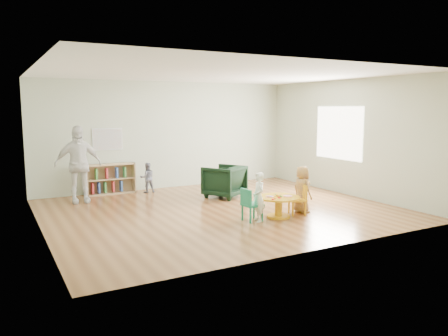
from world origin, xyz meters
The scene contains 11 objects.
room centered at (0.01, 0.00, 1.89)m, with size 7.10×7.00×2.80m.
activity_table centered at (0.68, -1.09, 0.29)m, with size 0.82×0.82×0.45m.
kid_chair_left centered at (0.04, -1.09, 0.34)m, with size 0.35×0.35×0.62m.
kid_chair_right centered at (1.18, -1.10, 0.32)m, with size 0.41×0.41×0.60m.
bookshelf centered at (-1.61, 2.86, 0.37)m, with size 1.20×0.30×0.75m.
alphabet_poster centered at (-1.60, 2.98, 1.35)m, with size 0.74×0.01×0.54m.
armchair centered at (0.68, 1.12, 0.38)m, with size 0.82×0.84×0.77m, color black.
child_left centered at (0.17, -1.17, 0.46)m, with size 0.34×0.22×0.93m, color white.
child_right centered at (1.32, -1.00, 0.48)m, with size 0.47×0.30×0.96m, color yellow.
toddler centered at (-0.75, 2.55, 0.38)m, with size 0.37×0.29×0.76m, color #161937.
adult_caretaker centered at (-2.48, 2.16, 0.87)m, with size 1.02×0.42×1.73m, color silver.
Camera 1 is at (-4.22, -7.89, 2.11)m, focal length 35.00 mm.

